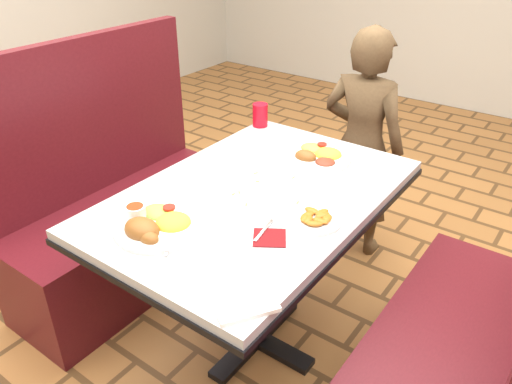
% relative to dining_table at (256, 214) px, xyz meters
% --- Properties ---
extents(dining_table, '(0.81, 1.21, 0.75)m').
position_rel_dining_table_xyz_m(dining_table, '(0.00, 0.00, 0.00)').
color(dining_table, '#BBBEC0').
rests_on(dining_table, ground).
extents(booth_bench_left, '(0.47, 1.20, 1.17)m').
position_rel_dining_table_xyz_m(booth_bench_left, '(-0.80, 0.00, -0.32)').
color(booth_bench_left, '#59141B').
rests_on(booth_bench_left, ground).
extents(booth_bench_right, '(0.47, 1.20, 1.17)m').
position_rel_dining_table_xyz_m(booth_bench_right, '(0.80, 0.00, -0.32)').
color(booth_bench_right, '#59141B').
rests_on(booth_bench_right, ground).
extents(diner_person, '(0.44, 0.30, 1.20)m').
position_rel_dining_table_xyz_m(diner_person, '(-0.00, 0.92, -0.05)').
color(diner_person, brown).
rests_on(diner_person, ground).
extents(near_dinner_plate, '(0.29, 0.29, 0.09)m').
position_rel_dining_table_xyz_m(near_dinner_plate, '(-0.12, -0.39, 0.13)').
color(near_dinner_plate, white).
rests_on(near_dinner_plate, dining_table).
extents(far_dinner_plate, '(0.27, 0.27, 0.07)m').
position_rel_dining_table_xyz_m(far_dinner_plate, '(0.04, 0.38, 0.12)').
color(far_dinner_plate, white).
rests_on(far_dinner_plate, dining_table).
extents(plantain_plate, '(0.17, 0.17, 0.03)m').
position_rel_dining_table_xyz_m(plantain_plate, '(0.28, -0.05, 0.11)').
color(plantain_plate, white).
rests_on(plantain_plate, dining_table).
extents(maroon_napkin, '(0.14, 0.14, 0.00)m').
position_rel_dining_table_xyz_m(maroon_napkin, '(0.21, -0.21, 0.10)').
color(maroon_napkin, '#620E11').
rests_on(maroon_napkin, dining_table).
extents(spoon_utensil, '(0.04, 0.13, 0.00)m').
position_rel_dining_table_xyz_m(spoon_utensil, '(0.17, -0.19, 0.10)').
color(spoon_utensil, silver).
rests_on(spoon_utensil, dining_table).
extents(red_tumbler, '(0.07, 0.07, 0.11)m').
position_rel_dining_table_xyz_m(red_tumbler, '(-0.36, 0.53, 0.15)').
color(red_tumbler, red).
rests_on(red_tumbler, dining_table).
extents(paper_napkin, '(0.27, 0.26, 0.01)m').
position_rel_dining_table_xyz_m(paper_napkin, '(0.28, -0.47, 0.10)').
color(paper_napkin, white).
rests_on(paper_napkin, dining_table).
extents(knife_utensil, '(0.09, 0.14, 0.00)m').
position_rel_dining_table_xyz_m(knife_utensil, '(-0.02, -0.41, 0.11)').
color(knife_utensil, silver).
rests_on(knife_utensil, dining_table).
extents(fork_utensil, '(0.03, 0.14, 0.00)m').
position_rel_dining_table_xyz_m(fork_utensil, '(-0.14, -0.39, 0.11)').
color(fork_utensil, silver).
rests_on(fork_utensil, dining_table).
extents(lettuce_shreds, '(0.28, 0.32, 0.00)m').
position_rel_dining_table_xyz_m(lettuce_shreds, '(0.04, 0.06, 0.10)').
color(lettuce_shreds, '#8AB046').
rests_on(lettuce_shreds, dining_table).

